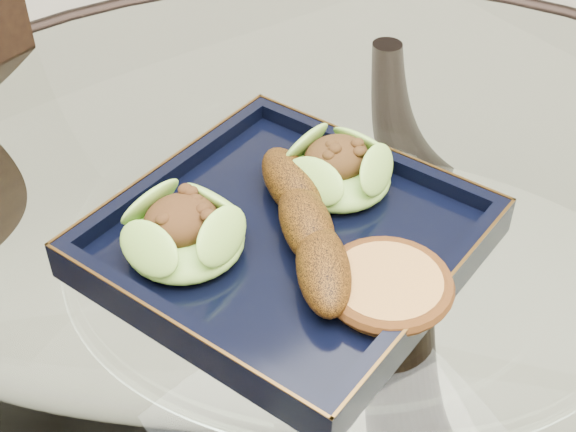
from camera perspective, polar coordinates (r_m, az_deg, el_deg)
dining_table at (r=0.77m, az=3.54°, el=-13.10°), size 1.13×1.13×0.77m
dining_chair at (r=0.99m, az=-19.39°, el=-7.21°), size 0.51×0.51×0.93m
navy_plate at (r=0.66m, az=-0.00°, el=-1.98°), size 0.34×0.34×0.02m
lettuce_wrap_left at (r=0.63m, az=-7.39°, el=-1.35°), size 0.10×0.10×0.03m
lettuce_wrap_right at (r=0.69m, az=3.57°, el=3.17°), size 0.10×0.10×0.03m
roasted_plantain at (r=0.63m, az=1.31°, el=-0.53°), size 0.11×0.19×0.04m
crumb_patty at (r=0.60m, az=7.06°, el=-5.00°), size 0.10×0.10×0.02m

